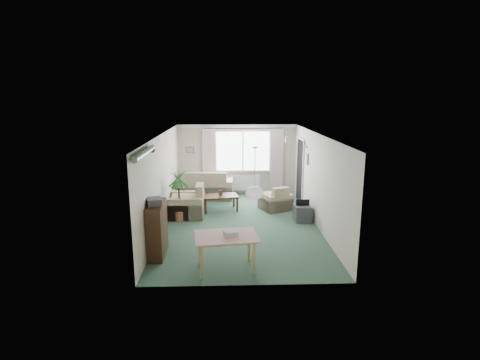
{
  "coord_description": "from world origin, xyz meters",
  "views": [
    {
      "loc": [
        -0.34,
        -9.42,
        3.36
      ],
      "look_at": [
        0.0,
        0.3,
        1.15
      ],
      "focal_mm": 28.0,
      "sensor_mm": 36.0,
      "label": 1
    }
  ],
  "objects_px": {
    "tv_cube": "(302,213)",
    "coffee_table": "(220,203)",
    "houseplant": "(179,194)",
    "sofa": "(205,184)",
    "armchair_corner": "(276,197)",
    "armchair_left": "(186,200)",
    "bookshelf": "(157,229)",
    "pet_bed": "(270,201)",
    "dining_table": "(226,253)"
  },
  "relations": [
    {
      "from": "sofa",
      "to": "armchair_corner",
      "type": "height_order",
      "value": "sofa"
    },
    {
      "from": "sofa",
      "to": "pet_bed",
      "type": "height_order",
      "value": "sofa"
    },
    {
      "from": "bookshelf",
      "to": "dining_table",
      "type": "height_order",
      "value": "bookshelf"
    },
    {
      "from": "armchair_left",
      "to": "dining_table",
      "type": "distance_m",
      "value": 3.6
    },
    {
      "from": "bookshelf",
      "to": "pet_bed",
      "type": "bearing_deg",
      "value": 52.17
    },
    {
      "from": "armchair_left",
      "to": "sofa",
      "type": "bearing_deg",
      "value": 168.35
    },
    {
      "from": "armchair_left",
      "to": "pet_bed",
      "type": "relative_size",
      "value": 1.77
    },
    {
      "from": "coffee_table",
      "to": "tv_cube",
      "type": "height_order",
      "value": "coffee_table"
    },
    {
      "from": "bookshelf",
      "to": "tv_cube",
      "type": "height_order",
      "value": "bookshelf"
    },
    {
      "from": "pet_bed",
      "to": "sofa",
      "type": "bearing_deg",
      "value": 160.48
    },
    {
      "from": "armchair_left",
      "to": "bookshelf",
      "type": "relative_size",
      "value": 0.88
    },
    {
      "from": "armchair_left",
      "to": "pet_bed",
      "type": "distance_m",
      "value": 2.82
    },
    {
      "from": "houseplant",
      "to": "tv_cube",
      "type": "bearing_deg",
      "value": -2.61
    },
    {
      "from": "dining_table",
      "to": "tv_cube",
      "type": "distance_m",
      "value": 3.53
    },
    {
      "from": "coffee_table",
      "to": "tv_cube",
      "type": "distance_m",
      "value": 2.48
    },
    {
      "from": "bookshelf",
      "to": "pet_bed",
      "type": "distance_m",
      "value": 4.83
    },
    {
      "from": "bookshelf",
      "to": "tv_cube",
      "type": "bearing_deg",
      "value": 29.66
    },
    {
      "from": "sofa",
      "to": "tv_cube",
      "type": "xyz_separation_m",
      "value": [
        2.8,
        -2.49,
        -0.25
      ]
    },
    {
      "from": "houseplant",
      "to": "coffee_table",
      "type": "bearing_deg",
      "value": 38.51
    },
    {
      "from": "bookshelf",
      "to": "pet_bed",
      "type": "xyz_separation_m",
      "value": [
        2.87,
        3.85,
        -0.52
      ]
    },
    {
      "from": "sofa",
      "to": "armchair_left",
      "type": "height_order",
      "value": "sofa"
    },
    {
      "from": "bookshelf",
      "to": "dining_table",
      "type": "bearing_deg",
      "value": -28.08
    },
    {
      "from": "armchair_left",
      "to": "coffee_table",
      "type": "xyz_separation_m",
      "value": [
        0.94,
        0.47,
        -0.22
      ]
    },
    {
      "from": "sofa",
      "to": "dining_table",
      "type": "height_order",
      "value": "sofa"
    },
    {
      "from": "armchair_left",
      "to": "dining_table",
      "type": "bearing_deg",
      "value": 18.38
    },
    {
      "from": "dining_table",
      "to": "tv_cube",
      "type": "bearing_deg",
      "value": 54.12
    },
    {
      "from": "armchair_corner",
      "to": "houseplant",
      "type": "height_order",
      "value": "houseplant"
    },
    {
      "from": "armchair_corner",
      "to": "bookshelf",
      "type": "height_order",
      "value": "bookshelf"
    },
    {
      "from": "armchair_corner",
      "to": "tv_cube",
      "type": "xyz_separation_m",
      "value": [
        0.59,
        -1.11,
        -0.15
      ]
    },
    {
      "from": "tv_cube",
      "to": "coffee_table",
      "type": "bearing_deg",
      "value": 153.46
    },
    {
      "from": "pet_bed",
      "to": "armchair_corner",
      "type": "bearing_deg",
      "value": -83.02
    },
    {
      "from": "sofa",
      "to": "bookshelf",
      "type": "distance_m",
      "value": 4.66
    },
    {
      "from": "coffee_table",
      "to": "bookshelf",
      "type": "bearing_deg",
      "value": -112.26
    },
    {
      "from": "armchair_corner",
      "to": "armchair_left",
      "type": "height_order",
      "value": "armchair_left"
    },
    {
      "from": "coffee_table",
      "to": "armchair_left",
      "type": "bearing_deg",
      "value": -153.57
    },
    {
      "from": "houseplant",
      "to": "tv_cube",
      "type": "distance_m",
      "value": 3.39
    },
    {
      "from": "armchair_corner",
      "to": "coffee_table",
      "type": "xyz_separation_m",
      "value": [
        -1.66,
        -0.09,
        -0.13
      ]
    },
    {
      "from": "armchair_corner",
      "to": "armchair_left",
      "type": "distance_m",
      "value": 2.66
    },
    {
      "from": "houseplant",
      "to": "pet_bed",
      "type": "height_order",
      "value": "houseplant"
    },
    {
      "from": "coffee_table",
      "to": "bookshelf",
      "type": "height_order",
      "value": "bookshelf"
    },
    {
      "from": "coffee_table",
      "to": "pet_bed",
      "type": "bearing_deg",
      "value": 24.31
    },
    {
      "from": "sofa",
      "to": "tv_cube",
      "type": "relative_size",
      "value": 3.88
    },
    {
      "from": "armchair_left",
      "to": "armchair_corner",
      "type": "bearing_deg",
      "value": 102.0
    },
    {
      "from": "sofa",
      "to": "armchair_left",
      "type": "distance_m",
      "value": 1.98
    },
    {
      "from": "sofa",
      "to": "bookshelf",
      "type": "height_order",
      "value": "bookshelf"
    },
    {
      "from": "armchair_corner",
      "to": "houseplant",
      "type": "xyz_separation_m",
      "value": [
        -2.76,
        -0.95,
        0.37
      ]
    },
    {
      "from": "armchair_corner",
      "to": "dining_table",
      "type": "xyz_separation_m",
      "value": [
        -1.47,
        -3.96,
        -0.02
      ]
    },
    {
      "from": "houseplant",
      "to": "tv_cube",
      "type": "height_order",
      "value": "houseplant"
    },
    {
      "from": "houseplant",
      "to": "tv_cube",
      "type": "xyz_separation_m",
      "value": [
        3.35,
        -0.15,
        -0.52
      ]
    },
    {
      "from": "coffee_table",
      "to": "bookshelf",
      "type": "xyz_separation_m",
      "value": [
        -1.28,
        -3.13,
        0.34
      ]
    }
  ]
}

